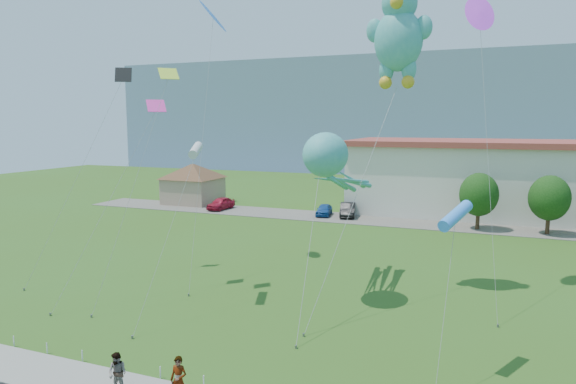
{
  "coord_description": "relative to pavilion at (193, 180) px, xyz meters",
  "views": [
    {
      "loc": [
        10.9,
        -17.42,
        10.17
      ],
      "look_at": [
        0.82,
        8.0,
        6.46
      ],
      "focal_mm": 32.0,
      "sensor_mm": 36.0,
      "label": 1
    }
  ],
  "objects": [
    {
      "name": "pedestrian_right",
      "position": [
        22.3,
        -40.96,
        -2.14
      ],
      "size": [
        0.78,
        0.62,
        1.56
      ],
      "primitive_type": "imported",
      "rotation": [
        0.0,
        0.0,
        0.04
      ],
      "color": "gray",
      "rests_on": "sidewalk"
    },
    {
      "name": "parked_car_red",
      "position": [
        5.67,
        -3.12,
        -2.25
      ],
      "size": [
        2.03,
        4.29,
        1.42
      ],
      "primitive_type": "imported",
      "rotation": [
        0.0,
        0.0,
        -0.09
      ],
      "color": "#A7142C",
      "rests_on": "parking_strip"
    },
    {
      "name": "small_kite_cyan",
      "position": [
        33.68,
        -34.08,
        3.39
      ],
      "size": [
        0.58,
        4.5,
        6.89
      ],
      "color": "#3891FF",
      "rests_on": "ground"
    },
    {
      "name": "small_kite_pink",
      "position": [
        15.38,
        -29.62,
        6.84
      ],
      "size": [
        2.76,
        7.76,
        11.62
      ],
      "color": "#FC38AF",
      "rests_on": "ground"
    },
    {
      "name": "small_kite_black",
      "position": [
        11.05,
        -27.35,
        8.67
      ],
      "size": [
        3.29,
        7.52,
        13.82
      ],
      "color": "black",
      "rests_on": "ground"
    },
    {
      "name": "teddy_bear_kite",
      "position": [
        29.45,
        -23.95,
        12.42
      ],
      "size": [
        4.48,
        10.72,
        18.37
      ],
      "color": "teal",
      "rests_on": "ground"
    },
    {
      "name": "small_kite_blue",
      "position": [
        15.71,
        -21.82,
        14.37
      ],
      "size": [
        4.01,
        9.62,
        18.54
      ],
      "color": "blue",
      "rests_on": "ground"
    },
    {
      "name": "tree_mid",
      "position": [
        40.0,
        -4.0,
        0.36
      ],
      "size": [
        3.6,
        3.6,
        5.47
      ],
      "color": "#3F2B19",
      "rests_on": "ground"
    },
    {
      "name": "pavilion",
      "position": [
        0.0,
        0.0,
        0.0
      ],
      "size": [
        9.2,
        9.2,
        5.0
      ],
      "color": "tan",
      "rests_on": "ground"
    },
    {
      "name": "small_kite_purple",
      "position": [
        33.88,
        -21.53,
        13.32
      ],
      "size": [
        2.75,
        8.11,
        17.43
      ],
      "color": "#C537DF",
      "rests_on": "ground"
    },
    {
      "name": "rope_fence",
      "position": [
        24.0,
        -39.3,
        -2.77
      ],
      "size": [
        26.05,
        0.05,
        0.5
      ],
      "color": "white",
      "rests_on": "ground"
    },
    {
      "name": "octopus_kite",
      "position": [
        26.31,
        -26.85,
        4.63
      ],
      "size": [
        2.5,
        13.17,
        9.65
      ],
      "color": "teal",
      "rests_on": "ground"
    },
    {
      "name": "parked_car_black",
      "position": [
        20.71,
        -2.06,
        -2.22
      ],
      "size": [
        2.51,
        4.72,
        1.48
      ],
      "primitive_type": "imported",
      "rotation": [
        0.0,
        0.0,
        0.22
      ],
      "color": "black",
      "rests_on": "parking_strip"
    },
    {
      "name": "small_kite_yellow",
      "position": [
        16.73,
        -29.92,
        8.42
      ],
      "size": [
        1.8,
        6.75,
        13.48
      ],
      "color": "#BDE636",
      "rests_on": "ground"
    },
    {
      "name": "ground",
      "position": [
        24.0,
        -38.0,
        -3.02
      ],
      "size": [
        160.0,
        160.0,
        0.0
      ],
      "primitive_type": "plane",
      "color": "#355818",
      "rests_on": "ground"
    },
    {
      "name": "hill_ridge",
      "position": [
        24.0,
        82.0,
        9.48
      ],
      "size": [
        160.0,
        50.0,
        25.0
      ],
      "primitive_type": "cube",
      "color": "slate",
      "rests_on": "ground"
    },
    {
      "name": "parking_strip",
      "position": [
        24.0,
        -3.0,
        -2.99
      ],
      "size": [
        70.0,
        6.0,
        0.06
      ],
      "primitive_type": "cube",
      "color": "#59544C",
      "rests_on": "ground"
    },
    {
      "name": "pedestrian_left",
      "position": [
        24.82,
        -40.71,
        -2.05
      ],
      "size": [
        0.67,
        0.46,
        1.75
      ],
      "primitive_type": "imported",
      "rotation": [
        0.0,
        0.0,
        0.07
      ],
      "color": "gray",
      "rests_on": "sidewalk"
    },
    {
      "name": "tree_near",
      "position": [
        34.0,
        -4.0,
        0.36
      ],
      "size": [
        3.6,
        3.6,
        5.47
      ],
      "color": "#3F2B19",
      "rests_on": "ground"
    },
    {
      "name": "parked_car_blue",
      "position": [
        18.16,
        -2.48,
        -2.34
      ],
      "size": [
        1.98,
        3.85,
        1.25
      ],
      "primitive_type": "imported",
      "rotation": [
        0.0,
        0.0,
        0.14
      ],
      "color": "#1B4D95",
      "rests_on": "parking_strip"
    },
    {
      "name": "small_kite_white",
      "position": [
        19.5,
        -30.66,
        5.55
      ],
      "size": [
        0.5,
        7.19,
        9.08
      ],
      "color": "silver",
      "rests_on": "ground"
    }
  ]
}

